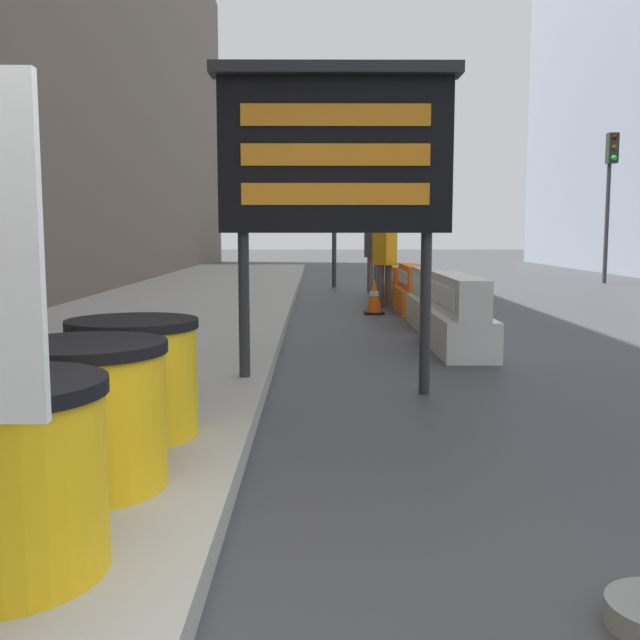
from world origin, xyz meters
The scene contains 13 objects.
barrel_drum_middle centered at (-0.74, 1.51, 0.55)m, with size 0.85×0.85×0.77m.
barrel_drum_back centered at (-0.74, 2.51, 0.55)m, with size 0.85×0.85×0.77m.
message_board centered at (0.62, 4.48, 2.17)m, with size 2.19×0.36×2.94m.
jersey_barrier_white centered at (2.22, 7.02, 0.42)m, with size 0.63×2.17×0.95m.
jersey_barrier_cream centered at (2.22, 9.42, 0.40)m, with size 0.51×1.69×0.90m.
jersey_barrier_orange_near centered at (2.22, 11.48, 0.39)m, with size 0.53×1.64×0.88m.
jersey_barrier_orange_far centered at (2.22, 13.67, 0.34)m, with size 0.63×1.98×0.77m.
traffic_cone_near centered at (2.48, 13.19, 0.34)m, with size 0.39×0.39×0.70m.
traffic_cone_mid centered at (1.51, 11.20, 0.31)m, with size 0.36×0.36×0.64m.
traffic_light_near_curb centered at (0.94, 17.67, 2.95)m, with size 0.28×0.45×4.07m.
traffic_light_far_side centered at (8.83, 19.25, 3.07)m, with size 0.28×0.45×4.25m.
pedestrian_worker centered at (1.87, 16.10, 1.05)m, with size 0.44×0.54×1.77m.
pedestrian_passerby centered at (1.81, 12.48, 1.02)m, with size 0.47×0.53×1.72m.
Camera 1 is at (0.45, -2.28, 1.49)m, focal length 42.00 mm.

